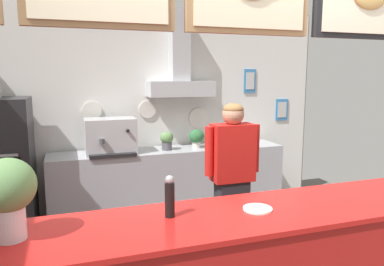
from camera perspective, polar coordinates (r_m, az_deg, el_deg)
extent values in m
cube|color=gray|center=(5.01, -6.61, 3.29)|extent=(4.86, 0.12, 2.73)
cube|color=white|center=(4.95, -6.46, 3.22)|extent=(4.82, 0.01, 2.69)
cylinder|color=white|center=(4.83, -15.18, 3.34)|extent=(0.24, 0.02, 0.24)
cylinder|color=white|center=(4.92, -6.88, 3.61)|extent=(0.23, 0.02, 0.23)
cylinder|color=white|center=(5.13, 1.05, 2.33)|extent=(0.29, 0.02, 0.29)
cube|color=teal|center=(5.71, 13.70, 3.52)|extent=(0.20, 0.02, 0.32)
cube|color=silver|center=(5.70, 13.75, 3.51)|extent=(0.15, 0.01, 0.23)
cube|color=teal|center=(5.41, 8.92, 7.95)|extent=(0.18, 0.02, 0.34)
cube|color=silver|center=(5.40, 8.97, 7.95)|extent=(0.13, 0.01, 0.24)
cube|color=#B7BABF|center=(4.86, -1.78, 6.86)|extent=(0.87, 0.35, 0.20)
cube|color=#B7BABF|center=(4.92, -2.00, 13.31)|extent=(0.24, 0.24, 0.90)
cube|color=red|center=(2.24, 10.56, -11.97)|extent=(3.50, 0.61, 0.03)
cube|color=#A3A5AD|center=(4.85, -3.35, -7.82)|extent=(2.99, 0.54, 0.92)
cube|color=gray|center=(4.94, -3.32, -11.08)|extent=(2.84, 0.50, 0.02)
cube|color=#232326|center=(4.53, -27.49, -5.43)|extent=(0.67, 0.70, 1.62)
cube|color=#232328|center=(3.73, 6.09, -13.60)|extent=(0.30, 0.20, 0.86)
cube|color=red|center=(3.52, 6.28, -3.01)|extent=(0.40, 0.22, 0.54)
cylinder|color=red|center=(3.62, 9.73, -2.32)|extent=(0.08, 0.08, 0.46)
cylinder|color=red|center=(3.42, 2.65, -2.83)|extent=(0.08, 0.08, 0.46)
sphere|color=tan|center=(3.46, 6.38, 2.91)|extent=(0.21, 0.21, 0.21)
ellipsoid|color=olive|center=(3.46, 6.39, 3.67)|extent=(0.20, 0.20, 0.11)
cube|color=#B7BABF|center=(4.54, -12.49, -0.45)|extent=(0.60, 0.37, 0.43)
cylinder|color=#4C4C51|center=(4.33, -13.74, -1.25)|extent=(0.06, 0.06, 0.06)
cube|color=black|center=(4.36, -12.08, -3.41)|extent=(0.54, 0.10, 0.04)
sphere|color=black|center=(4.35, -9.90, 0.36)|extent=(0.04, 0.04, 0.04)
cylinder|color=#4C4C51|center=(4.68, -3.90, -2.03)|extent=(0.13, 0.13, 0.10)
ellipsoid|color=#5B844C|center=(4.66, -3.92, -0.71)|extent=(0.17, 0.17, 0.15)
cylinder|color=beige|center=(4.81, 0.69, -1.81)|extent=(0.11, 0.11, 0.08)
ellipsoid|color=#2D6638|center=(4.79, 0.69, -0.50)|extent=(0.20, 0.20, 0.18)
cylinder|color=#9E563D|center=(5.00, 6.07, -1.36)|extent=(0.10, 0.10, 0.09)
ellipsoid|color=#2D6638|center=(4.99, 6.09, -0.21)|extent=(0.15, 0.15, 0.14)
cylinder|color=silver|center=(2.00, -26.24, -12.20)|extent=(0.14, 0.14, 0.18)
cylinder|color=gray|center=(2.02, -26.12, -13.70)|extent=(0.13, 0.13, 0.06)
ellipsoid|color=#5B844C|center=(1.95, -26.60, -7.25)|extent=(0.26, 0.26, 0.26)
cylinder|color=black|center=(2.07, -3.46, -10.30)|extent=(0.06, 0.06, 0.19)
sphere|color=gray|center=(2.04, -3.49, -7.22)|extent=(0.05, 0.05, 0.05)
cylinder|color=white|center=(2.23, 10.10, -11.46)|extent=(0.17, 0.17, 0.01)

